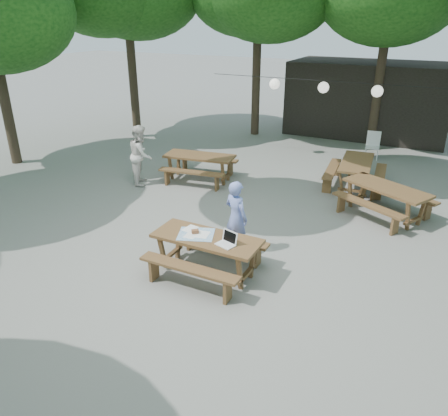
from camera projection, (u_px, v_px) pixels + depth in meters
ground at (249, 240)px, 9.43m from camera, size 80.00×80.00×0.00m
pavilion at (369, 99)px, 17.21m from camera, size 6.00×3.00×2.80m
main_picnic_table at (207, 254)px, 8.10m from camera, size 2.00×1.58×0.75m
picnic_table_nw at (200, 167)px, 12.71m from camera, size 2.12×1.85×0.75m
picnic_table_ne at (385, 201)px, 10.42m from camera, size 2.41×2.27×0.75m
picnic_table_far_e at (355, 174)px, 12.19m from camera, size 1.75×2.07×0.75m
woman at (236, 217)px, 8.69m from camera, size 0.65×0.53×1.53m
second_person at (141, 155)px, 12.28m from camera, size 0.95×1.02×1.68m
plastic_chair at (372, 151)px, 14.64m from camera, size 0.49×0.49×0.90m
laptop at (227, 241)px, 7.68m from camera, size 0.39×0.34×0.24m
tabletop_clutter at (196, 234)px, 8.05m from camera, size 0.80×0.75×0.08m
paper_lanterns at (324, 87)px, 13.42m from camera, size 9.00×0.34×0.38m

